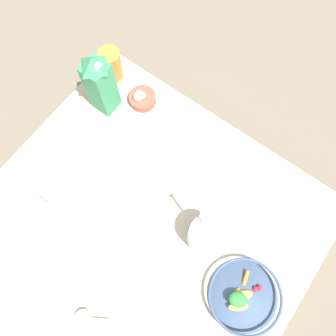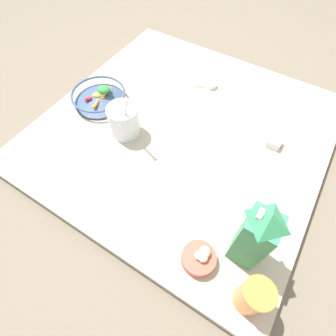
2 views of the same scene
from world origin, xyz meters
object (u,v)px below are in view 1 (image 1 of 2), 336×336
fruit_bowl (244,296)px  milk_carton (100,84)px  drinking_cup (111,64)px  garlic_bowl (142,98)px  yogurt_tub (206,235)px  spice_jar (38,204)px

fruit_bowl → milk_carton: size_ratio=0.82×
fruit_bowl → drinking_cup: 0.96m
fruit_bowl → garlic_bowl: bearing=61.7°
drinking_cup → fruit_bowl: bearing=-115.0°
yogurt_tub → milk_carton: bearing=71.3°
garlic_bowl → yogurt_tub: bearing=-120.8°
milk_carton → drinking_cup: bearing=27.8°
yogurt_tub → spice_jar: size_ratio=4.62×
drinking_cup → spice_jar: size_ratio=2.71×
yogurt_tub → spice_jar: (-0.25, 0.54, -0.06)m
drinking_cup → spice_jar: (-0.58, -0.13, -0.06)m
yogurt_tub → fruit_bowl: bearing=-111.7°
fruit_bowl → yogurt_tub: (0.08, 0.20, 0.04)m
fruit_bowl → drinking_cup: drinking_cup is taller
yogurt_tub → garlic_bowl: size_ratio=2.28×
milk_carton → spice_jar: size_ratio=5.60×
milk_carton → garlic_bowl: bearing=-47.9°
milk_carton → drinking_cup: (0.12, 0.06, -0.07)m
yogurt_tub → garlic_bowl: bearing=59.2°
yogurt_tub → drinking_cup: (0.32, 0.66, 0.00)m
drinking_cup → garlic_bowl: (-0.03, -0.17, -0.05)m
drinking_cup → spice_jar: bearing=-167.7°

